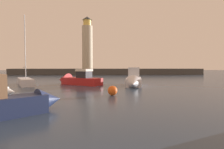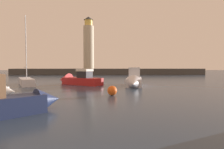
% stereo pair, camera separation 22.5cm
% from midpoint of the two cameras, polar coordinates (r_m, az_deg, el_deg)
% --- Properties ---
extents(ground_plane, '(220.00, 220.00, 0.00)m').
position_cam_midpoint_polar(ground_plane, '(32.60, -1.26, -2.55)').
color(ground_plane, '#2D3D51').
extents(breakwater, '(68.42, 5.18, 2.13)m').
position_cam_midpoint_polar(breakwater, '(64.19, -1.20, 0.93)').
color(breakwater, '#423F3D').
rests_on(breakwater, ground_plane).
extents(lighthouse, '(3.72, 3.72, 18.56)m').
position_cam_midpoint_polar(lighthouse, '(65.03, -7.41, 9.63)').
color(lighthouse, beige).
rests_on(lighthouse, breakwater).
extents(motorboat_2, '(3.44, 8.19, 3.19)m').
position_cam_midpoint_polar(motorboat_2, '(26.62, 7.32, -1.88)').
color(motorboat_2, silver).
rests_on(motorboat_2, ground_plane).
extents(motorboat_3, '(6.02, 5.69, 2.70)m').
position_cam_midpoint_polar(motorboat_3, '(12.26, -29.37, -7.95)').
color(motorboat_3, '#1E284C').
rests_on(motorboat_3, ground_plane).
extents(motorboat_4, '(8.33, 6.32, 3.06)m').
position_cam_midpoint_polar(motorboat_4, '(29.77, -11.15, -1.62)').
color(motorboat_4, '#B21E1E').
rests_on(motorboat_4, ground_plane).
extents(sailboat_moored, '(5.08, 7.08, 10.70)m').
position_cam_midpoint_polar(sailboat_moored, '(30.98, -25.63, -1.98)').
color(sailboat_moored, silver).
rests_on(sailboat_moored, ground_plane).
extents(mooring_buoy, '(0.98, 0.98, 0.98)m').
position_cam_midpoint_polar(mooring_buoy, '(17.92, 0.41, -5.20)').
color(mooring_buoy, '#EA5919').
rests_on(mooring_buoy, ground_plane).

